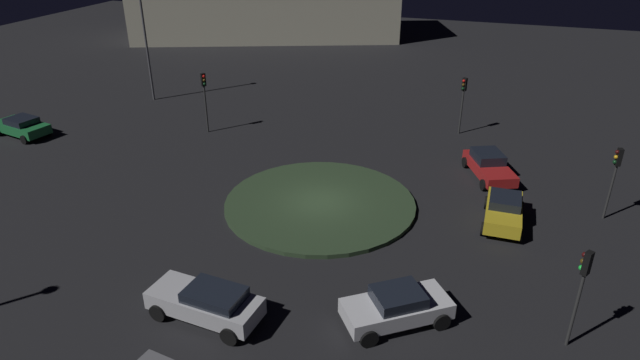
# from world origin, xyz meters

# --- Properties ---
(ground_plane) EXTENTS (115.75, 115.75, 0.00)m
(ground_plane) POSITION_xyz_m (0.00, 0.00, 0.00)
(ground_plane) COLOR black
(roundabout_island) EXTENTS (10.34, 10.34, 0.23)m
(roundabout_island) POSITION_xyz_m (0.00, 0.00, 0.11)
(roundabout_island) COLOR #2D4228
(roundabout_island) RESTS_ON ground_plane
(car_silver) EXTENTS (4.66, 2.28, 1.51)m
(car_silver) POSITION_xyz_m (1.21, 10.14, 0.81)
(car_silver) COLOR silver
(car_silver) RESTS_ON ground_plane
(car_white) EXTENTS (4.39, 3.90, 1.48)m
(car_white) POSITION_xyz_m (-5.83, 7.99, 0.78)
(car_white) COLOR white
(car_white) RESTS_ON ground_plane
(car_red) EXTENTS (3.43, 4.68, 1.48)m
(car_red) POSITION_xyz_m (-8.42, -6.57, 0.76)
(car_red) COLOR red
(car_red) RESTS_ON ground_plane
(car_green) EXTENTS (4.41, 2.70, 1.36)m
(car_green) POSITION_xyz_m (23.20, -2.86, 0.72)
(car_green) COLOR #1E7238
(car_green) RESTS_ON ground_plane
(car_yellow) EXTENTS (1.95, 3.98, 1.48)m
(car_yellow) POSITION_xyz_m (-9.46, -1.18, 0.77)
(car_yellow) COLOR gold
(car_yellow) RESTS_ON ground_plane
(traffic_light_west) EXTENTS (0.38, 0.34, 3.94)m
(traffic_light_west) POSITION_xyz_m (-14.43, -3.42, 2.81)
(traffic_light_west) COLOR #2D2D2D
(traffic_light_west) RESTS_ON ground_plane
(traffic_light_southeast) EXTENTS (0.40, 0.37, 4.31)m
(traffic_light_southeast) POSITION_xyz_m (11.14, -7.72, 3.06)
(traffic_light_southeast) COLOR #2D2D2D
(traffic_light_southeast) RESTS_ON ground_plane
(traffic_light_southwest) EXTENTS (0.36, 0.39, 4.07)m
(traffic_light_southwest) POSITION_xyz_m (-6.01, -13.22, 2.90)
(traffic_light_southwest) COLOR #2D2D2D
(traffic_light_southwest) RESTS_ON ground_plane
(traffic_light_northwest) EXTENTS (0.40, 0.37, 4.10)m
(traffic_light_northwest) POSITION_xyz_m (-12.06, 7.14, 2.92)
(traffic_light_northwest) COLOR #2D2D2D
(traffic_light_northwest) RESTS_ON ground_plane
(streetlamp_southeast) EXTENTS (0.46, 0.46, 9.59)m
(streetlamp_southeast) POSITION_xyz_m (19.18, -12.88, 5.79)
(streetlamp_southeast) COLOR #4C4C51
(streetlamp_southeast) RESTS_ON ground_plane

